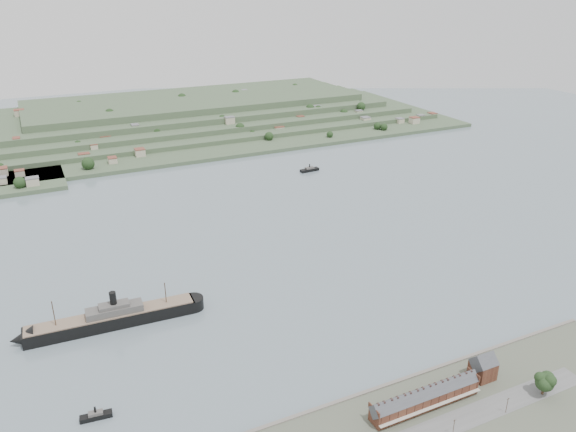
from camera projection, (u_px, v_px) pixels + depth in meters
name	position (u px, v px, depth m)	size (l,w,h in m)	color
ground	(285.00, 254.00, 397.39)	(1400.00, 1400.00, 0.00)	slate
near_shore	(470.00, 428.00, 241.83)	(220.00, 80.00, 2.60)	#4C5142
terrace_row	(425.00, 397.00, 251.15)	(55.60, 9.80, 11.07)	#48251A
gabled_building	(483.00, 367.00, 268.85)	(10.40, 10.18, 14.09)	#48251A
far_peninsula	(176.00, 119.00, 730.44)	(760.00, 309.00, 30.00)	#3B5337
steamship	(107.00, 319.00, 312.55)	(104.99, 16.81, 25.17)	black
tugboat	(96.00, 416.00, 248.05)	(14.20, 5.16, 6.25)	black
ferry_east	(310.00, 170.00, 567.29)	(20.48, 7.29, 7.53)	black
fig_tree	(546.00, 382.00, 257.32)	(10.70, 9.27, 11.94)	#3E2C1C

